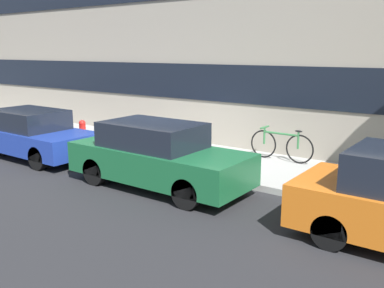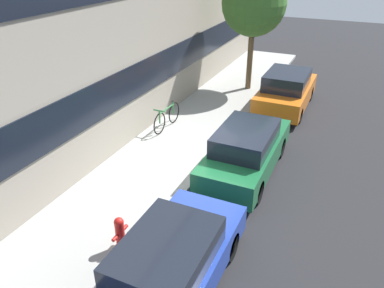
% 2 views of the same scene
% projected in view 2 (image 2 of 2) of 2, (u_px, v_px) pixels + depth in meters
% --- Properties ---
extents(ground_plane, '(56.00, 56.00, 0.00)m').
position_uv_depth(ground_plane, '(202.00, 175.00, 10.74)').
color(ground_plane, '#232326').
extents(sidewalk_strip, '(28.00, 2.87, 0.14)m').
position_uv_depth(sidewalk_strip, '(158.00, 163.00, 11.23)').
color(sidewalk_strip, '#9E9E99').
rests_on(sidewalk_strip, ground_plane).
extents(parked_car_blue, '(4.03, 1.65, 1.35)m').
position_uv_depth(parked_car_blue, '(170.00, 265.00, 6.83)').
color(parked_car_blue, '#1E3899').
rests_on(parked_car_blue, ground_plane).
extents(parked_car_green, '(4.19, 1.62, 1.45)m').
position_uv_depth(parked_car_green, '(246.00, 150.00, 10.57)').
color(parked_car_green, '#195B33').
rests_on(parked_car_green, ground_plane).
extents(parked_car_orange, '(4.07, 1.75, 1.52)m').
position_uv_depth(parked_car_orange, '(286.00, 91.00, 14.86)').
color(parked_car_orange, '#D16619').
rests_on(parked_car_orange, ground_plane).
extents(fire_hydrant, '(0.51, 0.28, 0.79)m').
position_uv_depth(fire_hydrant, '(120.00, 233.00, 7.79)').
color(fire_hydrant, red).
rests_on(fire_hydrant, sidewalk_strip).
extents(bicycle, '(1.79, 0.44, 0.86)m').
position_uv_depth(bicycle, '(167.00, 117.00, 13.00)').
color(bicycle, black).
rests_on(bicycle, sidewalk_strip).
extents(street_tree, '(2.65, 2.65, 4.94)m').
position_uv_depth(street_tree, '(254.00, 4.00, 15.19)').
color(street_tree, brown).
rests_on(street_tree, sidewalk_strip).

